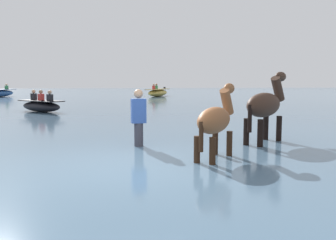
{
  "coord_description": "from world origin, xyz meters",
  "views": [
    {
      "loc": [
        0.03,
        -6.38,
        1.85
      ],
      "look_at": [
        1.07,
        2.52,
        0.86
      ],
      "focal_mm": 39.5,
      "sensor_mm": 36.0,
      "label": 1
    }
  ],
  "objects_px": {
    "horse_lead_chestnut": "(216,122)",
    "person_wading_close": "(139,123)",
    "horse_trailing_dark_bay": "(265,107)",
    "boat_far_inshore": "(41,106)",
    "boat_far_offshore": "(158,93)"
  },
  "relations": [
    {
      "from": "horse_lead_chestnut",
      "to": "person_wading_close",
      "type": "xyz_separation_m",
      "value": [
        -1.39,
        1.46,
        -0.18
      ]
    },
    {
      "from": "horse_trailing_dark_bay",
      "to": "boat_far_offshore",
      "type": "xyz_separation_m",
      "value": [
        -0.44,
        23.63,
        -0.52
      ]
    },
    {
      "from": "person_wading_close",
      "to": "horse_trailing_dark_bay",
      "type": "bearing_deg",
      "value": 2.43
    },
    {
      "from": "horse_trailing_dark_bay",
      "to": "person_wading_close",
      "type": "relative_size",
      "value": 1.25
    },
    {
      "from": "horse_lead_chestnut",
      "to": "horse_trailing_dark_bay",
      "type": "distance_m",
      "value": 2.25
    },
    {
      "from": "horse_lead_chestnut",
      "to": "horse_trailing_dark_bay",
      "type": "relative_size",
      "value": 0.87
    },
    {
      "from": "boat_far_inshore",
      "to": "person_wading_close",
      "type": "height_order",
      "value": "person_wading_close"
    },
    {
      "from": "boat_far_offshore",
      "to": "boat_far_inshore",
      "type": "bearing_deg",
      "value": -114.71
    },
    {
      "from": "horse_lead_chestnut",
      "to": "boat_far_inshore",
      "type": "relative_size",
      "value": 0.73
    },
    {
      "from": "horse_lead_chestnut",
      "to": "boat_far_offshore",
      "type": "height_order",
      "value": "horse_lead_chestnut"
    },
    {
      "from": "horse_lead_chestnut",
      "to": "person_wading_close",
      "type": "height_order",
      "value": "horse_lead_chestnut"
    },
    {
      "from": "horse_trailing_dark_bay",
      "to": "boat_far_inshore",
      "type": "relative_size",
      "value": 0.83
    },
    {
      "from": "horse_trailing_dark_bay",
      "to": "person_wading_close",
      "type": "distance_m",
      "value": 3.0
    },
    {
      "from": "horse_lead_chestnut",
      "to": "person_wading_close",
      "type": "distance_m",
      "value": 2.02
    },
    {
      "from": "horse_trailing_dark_bay",
      "to": "boat_far_inshore",
      "type": "distance_m",
      "value": 11.6
    }
  ]
}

